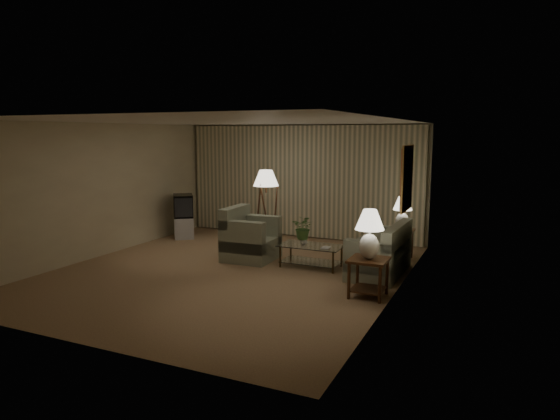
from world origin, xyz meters
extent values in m
plane|color=tan|center=(0.00, 0.00, 0.00)|extent=(7.00, 7.00, 0.00)
cube|color=beige|center=(0.00, 3.50, 1.35)|extent=(6.00, 0.04, 2.70)
cube|color=beige|center=(-3.00, 0.00, 1.35)|extent=(0.04, 7.00, 2.70)
cube|color=beige|center=(3.00, 0.00, 1.35)|extent=(0.04, 7.00, 2.70)
cube|color=white|center=(0.00, 0.00, 2.70)|extent=(6.00, 7.00, 0.04)
cube|color=beige|center=(0.00, 3.42, 1.35)|extent=(5.85, 0.12, 2.65)
cube|color=#BD8A42|center=(2.98, 0.80, 1.75)|extent=(0.03, 0.90, 1.10)
cube|color=#B42D21|center=(2.95, 0.80, 1.75)|extent=(0.02, 0.80, 1.00)
cube|color=gray|center=(2.50, 1.00, 0.19)|extent=(1.67, 0.90, 0.38)
cube|color=gray|center=(-0.06, 0.94, 0.22)|extent=(1.02, 0.97, 0.43)
cube|color=#321B0D|center=(2.65, -0.35, 0.58)|extent=(0.57, 0.57, 0.04)
cube|color=#321B0D|center=(2.65, -0.35, 0.12)|extent=(0.49, 0.49, 0.02)
cylinder|color=#321B0D|center=(2.41, -0.59, 0.28)|extent=(0.05, 0.05, 0.56)
cylinder|color=#321B0D|center=(2.41, -0.11, 0.28)|extent=(0.05, 0.05, 0.56)
cylinder|color=#321B0D|center=(2.89, -0.59, 0.28)|extent=(0.05, 0.05, 0.56)
cylinder|color=#321B0D|center=(2.89, -0.11, 0.28)|extent=(0.05, 0.05, 0.56)
cube|color=#321B0D|center=(2.65, 2.25, 0.58)|extent=(0.47, 0.39, 0.04)
cube|color=#321B0D|center=(2.65, 2.25, 0.12)|extent=(0.40, 0.33, 0.02)
cylinder|color=#321B0D|center=(2.47, 2.10, 0.28)|extent=(0.05, 0.05, 0.56)
cylinder|color=#321B0D|center=(2.47, 2.39, 0.28)|extent=(0.05, 0.05, 0.56)
cylinder|color=#321B0D|center=(2.83, 2.10, 0.28)|extent=(0.05, 0.05, 0.56)
cylinder|color=#321B0D|center=(2.83, 2.39, 0.28)|extent=(0.05, 0.05, 0.56)
ellipsoid|color=silver|center=(2.65, -0.35, 0.79)|extent=(0.31, 0.31, 0.39)
cylinder|color=silver|center=(2.65, -0.35, 1.03)|extent=(0.03, 0.03, 0.09)
cone|color=beige|center=(2.65, -0.35, 1.21)|extent=(0.44, 0.44, 0.31)
ellipsoid|color=silver|center=(2.65, 2.25, 0.77)|extent=(0.27, 0.27, 0.33)
cylinder|color=silver|center=(2.65, 2.25, 0.97)|extent=(0.03, 0.03, 0.08)
cone|color=beige|center=(2.65, 2.25, 1.12)|extent=(0.38, 0.38, 0.27)
cube|color=silver|center=(1.23, 0.90, 0.41)|extent=(1.18, 0.64, 0.02)
cube|color=silver|center=(1.23, 0.90, 0.10)|extent=(1.10, 0.56, 0.01)
cylinder|color=#403219|center=(0.71, 0.65, 0.20)|extent=(0.04, 0.04, 0.40)
cylinder|color=#403219|center=(0.71, 1.15, 0.20)|extent=(0.04, 0.04, 0.40)
cylinder|color=#403219|center=(1.75, 0.65, 0.20)|extent=(0.04, 0.04, 0.40)
cylinder|color=#403219|center=(1.75, 1.15, 0.20)|extent=(0.04, 0.04, 0.40)
cube|color=#B5B5B8|center=(-2.55, 2.18, 0.25)|extent=(1.15, 1.14, 0.50)
cube|color=black|center=(-2.55, 2.18, 0.77)|extent=(1.06, 1.05, 0.54)
cylinder|color=#321B0D|center=(-0.26, 2.04, 1.34)|extent=(0.04, 0.04, 0.25)
cone|color=beige|center=(-0.26, 2.04, 1.53)|extent=(0.55, 0.55, 0.35)
cylinder|color=#B45D3D|center=(-0.72, 2.18, 0.21)|extent=(0.71, 0.71, 0.42)
imported|color=white|center=(1.08, 0.90, 0.49)|extent=(0.16, 0.16, 0.15)
imported|color=#4B7A36|center=(1.08, 0.90, 0.79)|extent=(0.43, 0.38, 0.46)
imported|color=olive|center=(1.48, 0.80, 0.42)|extent=(0.16, 0.21, 0.02)
camera|label=1|loc=(4.48, -7.64, 2.49)|focal=32.00mm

